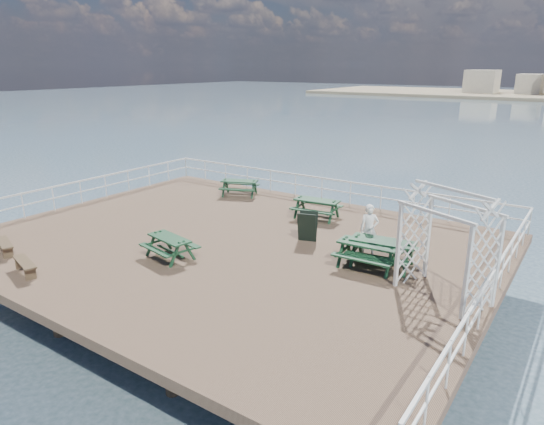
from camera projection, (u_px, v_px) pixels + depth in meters
The scene contains 12 objects.
ground at pixel (230, 245), 17.69m from camera, with size 18.00×14.00×0.30m, color brown.
railing at pixel (269, 202), 19.45m from camera, with size 17.77×13.76×1.10m.
picnic_table_a at pixel (240, 184), 23.67m from camera, with size 2.16×1.98×0.85m.
picnic_table_b at pixel (317, 205), 20.15m from camera, with size 2.00×1.68×0.90m.
picnic_table_c at pixel (382, 247), 15.31m from camera, with size 2.18×1.84×0.97m.
picnic_table_d at pixel (170, 243), 15.99m from camera, with size 1.90×1.65×0.82m.
picnic_table_e at pixel (368, 250), 15.22m from camera, with size 1.96×1.61×0.92m.
flat_bench_near at pixel (5, 245), 16.43m from camera, with size 1.47×0.78×0.41m.
flat_bench_far at pixel (25, 264), 14.80m from camera, with size 1.48×0.71×0.42m.
trellis_arbor at pixel (446, 250), 13.08m from camera, with size 2.79×2.19×3.07m.
sandwich_board at pixel (308, 227), 17.51m from camera, with size 0.79×0.68×1.10m.
person at pixel (369, 229), 16.26m from camera, with size 0.62×0.41×1.71m, color white.
Camera 1 is at (10.64, -12.80, 6.15)m, focal length 32.00 mm.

